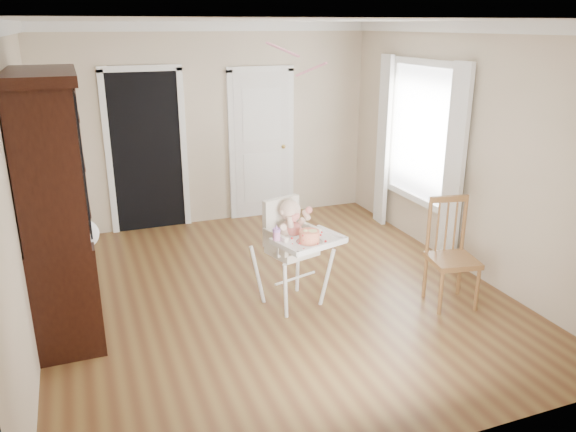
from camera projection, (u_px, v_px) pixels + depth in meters
name	position (u px, v px, depth m)	size (l,w,h in m)	color
floor	(274.00, 293.00, 5.88)	(5.00, 5.00, 0.00)	brown
ceiling	(272.00, 20.00, 5.00)	(5.00, 5.00, 0.00)	white
wall_back	(212.00, 126.00, 7.65)	(4.50, 4.50, 0.00)	beige
wall_left	(20.00, 191.00, 4.68)	(5.00, 5.00, 0.00)	beige
wall_right	(465.00, 150.00, 6.20)	(5.00, 5.00, 0.00)	beige
crown_molding	(272.00, 27.00, 5.02)	(4.50, 5.00, 0.12)	white
doorway	(147.00, 149.00, 7.41)	(1.06, 0.05, 2.22)	black
closet_door	(262.00, 146.00, 7.97)	(0.96, 0.09, 2.13)	white
window_right	(418.00, 142.00, 6.91)	(0.13, 1.84, 2.30)	white
high_chair	(292.00, 241.00, 5.44)	(0.80, 0.91, 1.09)	white
baby	(291.00, 225.00, 5.41)	(0.35, 0.26, 0.48)	beige
cake	(309.00, 236.00, 5.17)	(0.25, 0.25, 0.11)	silver
sippy_cup	(277.00, 235.00, 5.15)	(0.07, 0.07, 0.18)	pink
china_cabinet	(57.00, 208.00, 4.86)	(0.61, 1.38, 2.32)	black
dining_chair	(451.00, 256.00, 5.53)	(0.51, 0.51, 1.08)	brown
streamer	(282.00, 49.00, 5.97)	(0.03, 0.50, 0.02)	pink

